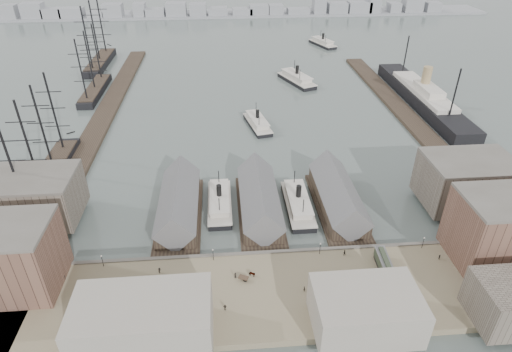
{
  "coord_description": "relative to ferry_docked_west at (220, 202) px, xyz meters",
  "views": [
    {
      "loc": [
        -10.6,
        -96.77,
        84.56
      ],
      "look_at": [
        0.0,
        30.0,
        6.0
      ],
      "focal_mm": 30.0,
      "sensor_mm": 36.0,
      "label": 1
    }
  ],
  "objects": [
    {
      "name": "ferry_shed_east",
      "position": [
        39.0,
        -4.02,
        2.48
      ],
      "size": [
        14.0,
        42.0,
        12.6
      ],
      "color": "#2D231C",
      "rests_on": "ground"
    },
    {
      "name": "pedestrian_9",
      "position": [
        68.47,
        -41.75,
        0.68
      ],
      "size": [
        0.65,
        0.88,
        1.66
      ],
      "primitive_type": "imported",
      "rotation": [
        0.0,
        0.0,
        4.56
      ],
      "color": "black",
      "rests_on": "quay"
    },
    {
      "name": "ferry_docked_east",
      "position": [
        26.0,
        -3.04,
        0.08
      ],
      "size": [
        8.02,
        26.74,
        9.55
      ],
      "color": "black",
      "rests_on": "ground"
    },
    {
      "name": "lamp_post_far_w",
      "position": [
        -32.0,
        -27.9,
        2.56
      ],
      "size": [
        0.44,
        0.44,
        3.92
      ],
      "color": "black",
      "rests_on": "quay"
    },
    {
      "name": "warehouse_east_front",
      "position": [
        79.0,
        -32.9,
        9.34
      ],
      "size": [
        30.0,
        18.0,
        19.0
      ],
      "primitive_type": "cube",
      "color": "brown",
      "rests_on": "east_land"
    },
    {
      "name": "pedestrian_2",
      "position": [
        -16.36,
        -31.79,
        0.71
      ],
      "size": [
        0.97,
        1.27,
        1.73
      ],
      "primitive_type": "imported",
      "rotation": [
        0.0,
        0.0,
        1.24
      ],
      "color": "black",
      "rests_on": "quay"
    },
    {
      "name": "horse_cart_right",
      "position": [
        32.3,
        -46.03,
        0.66
      ],
      "size": [
        4.62,
        1.66,
        1.61
      ],
      "rotation": [
        0.0,
        0.0,
        1.55
      ],
      "color": "black",
      "rests_on": "quay"
    },
    {
      "name": "horse_cart_left",
      "position": [
        -24.45,
        -39.02,
        0.69
      ],
      "size": [
        4.66,
        3.81,
        1.69
      ],
      "rotation": [
        0.0,
        0.0,
        0.97
      ],
      "color": "black",
      "rests_on": "quay"
    },
    {
      "name": "far_shore",
      "position": [
        10.93,
        313.24,
        1.75
      ],
      "size": [
        500.0,
        40.0,
        15.72
      ],
      "color": "gray",
      "rests_on": "ground"
    },
    {
      "name": "ground",
      "position": [
        13.0,
        -20.9,
        -2.16
      ],
      "size": [
        900.0,
        900.0,
        0.0
      ],
      "primitive_type": "plane",
      "color": "#4D5955",
      "rests_on": "ground"
    },
    {
      "name": "lamp_post_near_e",
      "position": [
        28.0,
        -27.9,
        2.56
      ],
      "size": [
        0.44,
        0.44,
        3.92
      ],
      "color": "black",
      "rests_on": "quay"
    },
    {
      "name": "pedestrian_7",
      "position": [
        35.18,
        -43.37,
        0.69
      ],
      "size": [
        0.87,
        1.21,
        1.7
      ],
      "primitive_type": "imported",
      "rotation": [
        0.0,
        0.0,
        4.47
      ],
      "color": "black",
      "rests_on": "quay"
    },
    {
      "name": "ferry_shed_west",
      "position": [
        -13.0,
        -4.02,
        2.48
      ],
      "size": [
        14.0,
        42.0,
        12.6
      ],
      "color": "#2D231C",
      "rests_on": "ground"
    },
    {
      "name": "ferry_open_mid",
      "position": [
        45.95,
        119.91,
        0.37
      ],
      "size": [
        19.68,
        31.32,
        10.76
      ],
      "rotation": [
        0.0,
        0.0,
        0.38
      ],
      "color": "black",
      "rests_on": "ground"
    },
    {
      "name": "pedestrian_5",
      "position": [
        21.16,
        -41.43,
        0.68
      ],
      "size": [
        0.6,
        0.71,
        1.66
      ],
      "primitive_type": "imported",
      "rotation": [
        0.0,
        0.0,
        1.87
      ],
      "color": "black",
      "rests_on": "quay"
    },
    {
      "name": "ferry_open_far",
      "position": [
        78.58,
        199.13,
        0.08
      ],
      "size": [
        17.03,
        27.79,
        9.53
      ],
      "rotation": [
        0.0,
        0.0,
        0.37
      ],
      "color": "black",
      "rests_on": "ground"
    },
    {
      "name": "pedestrian_3",
      "position": [
        0.84,
        -45.72,
        0.71
      ],
      "size": [
        1.07,
        0.6,
        1.73
      ],
      "primitive_type": "imported",
      "rotation": [
        0.0,
        0.0,
        6.1
      ],
      "color": "black",
      "rests_on": "quay"
    },
    {
      "name": "horse_cart_center",
      "position": [
        7.58,
        -35.5,
        0.68
      ],
      "size": [
        4.91,
        3.26,
        1.67
      ],
      "rotation": [
        0.0,
        0.0,
        1.11
      ],
      "color": "black",
      "rests_on": "quay"
    },
    {
      "name": "sailing_ship_mid",
      "position": [
        -66.57,
        112.1,
        0.24
      ],
      "size": [
        8.15,
        47.06,
        33.49
      ],
      "color": "black",
      "rests_on": "ground"
    },
    {
      "name": "warehouse_west_back",
      "position": [
        -57.0,
        -2.9,
        6.84
      ],
      "size": [
        26.0,
        20.0,
        14.0
      ],
      "primitive_type": "cube",
      "color": "#60564C",
      "rests_on": "west_land"
    },
    {
      "name": "pedestrian_4",
      "position": [
        3.82,
        -35.15,
        0.68
      ],
      "size": [
        0.57,
        0.84,
        1.66
      ],
      "primitive_type": "imported",
      "rotation": [
        0.0,
        0.0,
        4.66
      ],
      "color": "black",
      "rests_on": "quay"
    },
    {
      "name": "west_wharf",
      "position": [
        -55.0,
        79.1,
        -1.36
      ],
      "size": [
        10.0,
        220.0,
        1.6
      ],
      "primitive_type": "cube",
      "color": "#2D231C",
      "rests_on": "ground"
    },
    {
      "name": "street_bldg_center",
      "position": [
        33.0,
        -52.9,
        4.84
      ],
      "size": [
        24.0,
        16.0,
        10.0
      ],
      "primitive_type": "cube",
      "color": "gray",
      "rests_on": "quay"
    },
    {
      "name": "ferry_shed_center",
      "position": [
        13.0,
        -4.02,
        2.48
      ],
      "size": [
        14.0,
        42.0,
        12.6
      ],
      "color": "#2D231C",
      "rests_on": "ground"
    },
    {
      "name": "street_bldg_west",
      "position": [
        -17.0,
        -52.9,
        5.84
      ],
      "size": [
        30.0,
        16.0,
        12.0
      ],
      "primitive_type": "cube",
      "color": "gray",
      "rests_on": "quay"
    },
    {
      "name": "warehouse_east_back",
      "position": [
        81.0,
        -5.9,
        7.34
      ],
      "size": [
        28.0,
        20.0,
        15.0
      ],
      "primitive_type": "cube",
      "color": "#60564C",
      "rests_on": "east_land"
    },
    {
      "name": "east_wharf",
      "position": [
        91.0,
        69.1,
        -1.36
      ],
      "size": [
        10.0,
        180.0,
        1.6
      ],
      "primitive_type": "cube",
      "color": "#2D231C",
      "rests_on": "ground"
    },
    {
      "name": "ferry_open_near",
      "position": [
        18.13,
        62.15,
        -0.09
      ],
      "size": [
        12.24,
        25.66,
        8.81
      ],
      "rotation": [
        0.0,
        0.0,
        0.2
      ],
      "color": "black",
      "rests_on": "ground"
    },
    {
      "name": "pedestrian_6",
      "position": [
        34.84,
        -28.9,
        0.7
      ],
      "size": [
        0.9,
        0.74,
        1.7
      ],
      "primitive_type": "imported",
      "rotation": [
        0.0,
        0.0,
        3.26
      ],
      "color": "black",
      "rests_on": "quay"
    },
    {
      "name": "seawall",
      "position": [
        13.0,
        -26.1,
        -1.01
      ],
      "size": [
        180.0,
        1.2,
        2.3
      ],
      "primitive_type": "cube",
      "color": "#59544C",
      "rests_on": "ground"
    },
    {
      "name": "tram",
      "position": [
        43.85,
        -35.39,
        1.8
      ],
      "size": [
        3.41,
        10.9,
        3.83
      ],
      "rotation": [
        0.0,
        0.0,
        -0.06
      ],
      "color": "black",
      "rests_on": "quay"
    },
    {
      "name": "lamp_post_far_e",
      "position": [
        58.0,
        -27.9,
        2.56
      ],
      "size": [
        0.44,
        0.44,
        3.92
      ],
      "color": "black",
      "rests_on": "quay"
    },
    {
      "name": "sailing_ship_near",
      "position": [
        -62.58,
        20.85,
        0.4
      ],
      "size": [
        8.46,
        58.25,
        34.76
      ],
      "color": "black",
      "rests_on": "ground"
    },
    {
      "name": "ocean_steamer",
      "position": [
        105.0,
        82.52,
        2.04
      ],
      "size": [
        13.35,
        97.57,
        19.51
      ],
      "color": "black",
      "rests_on": "ground"
    },
    {
      "name": "quay",
      "position": [
        13.0,
        -40.9,
        -1.16
      ],
      "size": [
        180.0,
        30.0,
        2.0
      ],
      "primitive_type": "cube",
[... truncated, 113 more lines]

